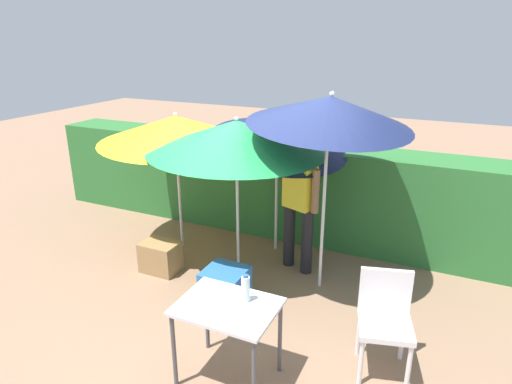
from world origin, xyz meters
TOP-DOWN VIEW (x-y plane):
  - ground_plane at (0.00, 0.00)m, footprint 24.00×24.00m
  - hedge_row at (0.00, 1.71)m, footprint 8.00×0.70m
  - umbrella_rainbow at (0.75, 0.46)m, footprint 1.74×1.73m
  - umbrella_orange at (-1.29, 0.66)m, footprint 1.97×1.97m
  - umbrella_yellow at (-0.07, 1.15)m, footprint 1.85×1.81m
  - umbrella_navy at (-0.32, 0.46)m, footprint 2.08×2.07m
  - person_vendor at (0.36, 0.74)m, footprint 0.55×0.33m
  - chair_plastic at (1.62, -0.59)m, footprint 0.54×0.54m
  - cooler_box at (-0.07, -0.33)m, footprint 0.44×0.43m
  - crate_cardboard at (-1.14, -0.03)m, footprint 0.45×0.33m
  - folding_table at (0.48, -1.28)m, footprint 0.80×0.60m
  - bottle_water at (0.59, -1.17)m, footprint 0.07×0.07m

SIDE VIEW (x-z plane):
  - ground_plane at x=0.00m, z-range 0.00..0.00m
  - crate_cardboard at x=-1.14m, z-range 0.00..0.38m
  - cooler_box at x=-0.07m, z-range 0.00..0.41m
  - chair_plastic at x=1.62m, z-range 0.07..0.96m
  - folding_table at x=0.48m, z-range 0.27..1.00m
  - hedge_row at x=0.00m, z-range 0.00..1.33m
  - bottle_water at x=0.59m, z-range 0.72..0.96m
  - person_vendor at x=0.36m, z-range -0.01..1.87m
  - umbrella_yellow at x=-0.07m, z-range 0.59..2.61m
  - umbrella_orange at x=-1.29m, z-range 0.71..2.56m
  - umbrella_navy at x=-0.32m, z-range 0.72..2.62m
  - umbrella_rainbow at x=0.75m, z-range 0.89..3.18m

